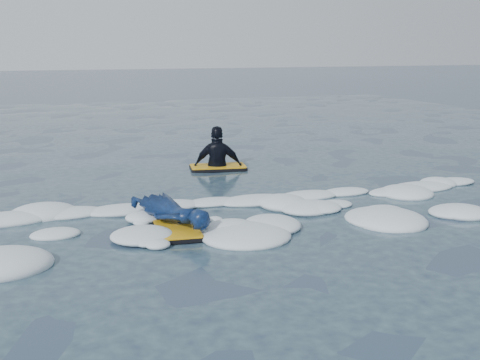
{
  "coord_description": "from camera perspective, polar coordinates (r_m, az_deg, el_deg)",
  "views": [
    {
      "loc": [
        -2.37,
        -7.74,
        2.63
      ],
      "look_at": [
        0.83,
        1.6,
        0.4
      ],
      "focal_mm": 45.0,
      "sensor_mm": 36.0,
      "label": 1
    }
  ],
  "objects": [
    {
      "name": "ground",
      "position": [
        8.51,
        -1.8,
        -5.3
      ],
      "size": [
        120.0,
        120.0,
        0.0
      ],
      "primitive_type": "plane",
      "color": "#162536",
      "rests_on": "ground"
    },
    {
      "name": "foam_band",
      "position": [
        9.46,
        -3.65,
        -3.47
      ],
      "size": [
        12.0,
        3.1,
        0.3
      ],
      "primitive_type": null,
      "color": "white",
      "rests_on": "ground"
    },
    {
      "name": "prone_woman_unit",
      "position": [
        8.84,
        -6.35,
        -3.15
      ],
      "size": [
        1.17,
        1.79,
        0.44
      ],
      "rotation": [
        0.0,
        0.0,
        1.49
      ],
      "color": "black",
      "rests_on": "ground"
    },
    {
      "name": "waiting_rider_unit",
      "position": [
        12.96,
        -2.1,
        1.19
      ],
      "size": [
        1.28,
        0.84,
        1.79
      ],
      "rotation": [
        0.0,
        0.0,
        -0.16
      ],
      "color": "black",
      "rests_on": "ground"
    }
  ]
}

